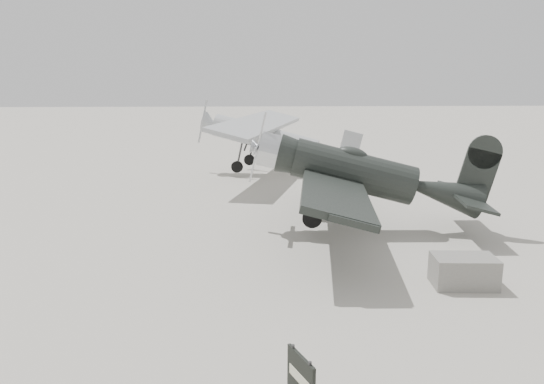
{
  "coord_description": "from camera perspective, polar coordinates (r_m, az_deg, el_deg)",
  "views": [
    {
      "loc": [
        -2.78,
        -15.93,
        5.42
      ],
      "look_at": [
        -2.0,
        1.84,
        1.5
      ],
      "focal_mm": 35.0,
      "sensor_mm": 36.0,
      "label": 1
    }
  ],
  "objects": [
    {
      "name": "ground",
      "position": [
        17.05,
        7.04,
        -6.2
      ],
      "size": [
        160.0,
        160.0,
        0.0
      ],
      "primitive_type": "plane",
      "color": "#9E988C",
      "rests_on": "ground"
    },
    {
      "name": "lowwing_monoplane",
      "position": [
        18.87,
        9.93,
        1.83
      ],
      "size": [
        8.46,
        11.83,
        3.8
      ],
      "rotation": [
        0.0,
        0.24,
        -0.12
      ],
      "color": "black",
      "rests_on": "ground"
    },
    {
      "name": "highwing_monoplane",
      "position": [
        29.42,
        -0.05,
        6.22
      ],
      "size": [
        9.04,
        12.6,
        3.58
      ],
      "rotation": [
        0.0,
        0.23,
        -0.28
      ],
      "color": "#A2A5A7",
      "rests_on": "ground"
    },
    {
      "name": "equipment_block",
      "position": [
        14.91,
        19.93,
        -8.01
      ],
      "size": [
        1.67,
        1.11,
        0.8
      ],
      "primitive_type": "cube",
      "rotation": [
        0.0,
        0.0,
        -0.07
      ],
      "color": "slate",
      "rests_on": "ground"
    },
    {
      "name": "sign_board",
      "position": [
        8.83,
        3.12,
        -19.68
      ],
      "size": [
        0.37,
        0.8,
        1.22
      ],
      "rotation": [
        0.0,
        0.0,
        0.39
      ],
      "color": "#333333",
      "rests_on": "ground"
    }
  ]
}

